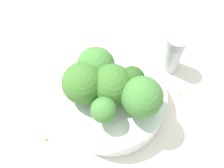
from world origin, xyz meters
TOP-DOWN VIEW (x-y plane):
  - ground_plane at (0.00, 0.00)m, footprint 3.00×3.00m
  - bowl at (0.00, 0.00)m, footprint 0.16×0.16m
  - broccoli_floret_0 at (-0.04, 0.00)m, footprint 0.04×0.04m
  - broccoli_floret_1 at (0.00, 0.00)m, footprint 0.06×0.06m
  - broccoli_floret_2 at (0.01, -0.02)m, footprint 0.04×0.04m
  - broccoli_floret_3 at (0.02, 0.03)m, footprint 0.06×0.06m
  - broccoli_floret_4 at (-0.01, 0.04)m, footprint 0.06×0.06m
  - broccoli_floret_5 at (-0.01, -0.04)m, footprint 0.06×0.06m
  - pepper_shaker at (0.10, -0.07)m, footprint 0.03×0.03m
  - almond_crumb_0 at (0.05, -0.10)m, footprint 0.01×0.01m
  - almond_crumb_2 at (-0.08, 0.08)m, footprint 0.01×0.01m

SIDE VIEW (x-z plane):
  - ground_plane at x=0.00m, z-range 0.00..0.00m
  - almond_crumb_0 at x=0.05m, z-range 0.00..0.01m
  - almond_crumb_2 at x=-0.08m, z-range 0.00..0.01m
  - bowl at x=0.00m, z-range 0.00..0.04m
  - pepper_shaker at x=0.10m, z-range 0.00..0.08m
  - broccoli_floret_3 at x=0.02m, z-range 0.04..0.10m
  - broccoli_floret_2 at x=0.01m, z-range 0.05..0.10m
  - broccoli_floret_1 at x=0.00m, z-range 0.04..0.11m
  - broccoli_floret_0 at x=-0.04m, z-range 0.05..0.10m
  - broccoli_floret_4 at x=-0.01m, z-range 0.04..0.11m
  - broccoli_floret_5 at x=-0.01m, z-range 0.05..0.12m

